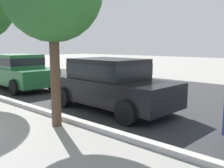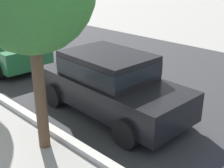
% 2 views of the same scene
% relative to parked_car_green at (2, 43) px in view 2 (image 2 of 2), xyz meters
% --- Properties ---
extents(street_surface, '(60.00, 9.00, 0.01)m').
position_rel_parked_car_green_xyz_m(street_surface, '(4.44, 2.95, -0.84)').
color(street_surface, '#2D2D30').
rests_on(street_surface, ground).
extents(curb_stone, '(60.00, 0.20, 0.12)m').
position_rel_parked_car_green_xyz_m(curb_stone, '(4.44, -1.65, -0.78)').
color(curb_stone, '#B2AFA8').
rests_on(curb_stone, ground).
extents(parked_car_green, '(4.16, 2.05, 1.56)m').
position_rel_parked_car_green_xyz_m(parked_car_green, '(0.00, 0.00, 0.00)').
color(parked_car_green, '#236638').
rests_on(parked_car_green, ground).
extents(parked_car_black, '(4.16, 2.05, 1.56)m').
position_rel_parked_car_green_xyz_m(parked_car_black, '(5.67, 0.00, 0.00)').
color(parked_car_black, black).
rests_on(parked_car_black, ground).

